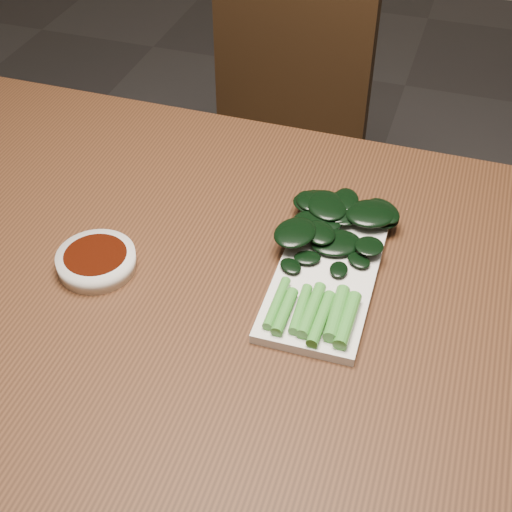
# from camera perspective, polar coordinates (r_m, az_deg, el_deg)

# --- Properties ---
(table) EXTENTS (1.40, 0.80, 0.75)m
(table) POSITION_cam_1_polar(r_m,az_deg,el_deg) (1.02, -0.78, -5.09)
(table) COLOR #3F2212
(table) RESTS_ON ground
(chair_far) EXTENTS (0.42, 0.42, 0.89)m
(chair_far) POSITION_cam_1_polar(r_m,az_deg,el_deg) (1.72, 1.35, 8.94)
(chair_far) COLOR black
(chair_far) RESTS_ON ground
(sauce_bowl) EXTENTS (0.11, 0.11, 0.03)m
(sauce_bowl) POSITION_cam_1_polar(r_m,az_deg,el_deg) (1.01, -12.65, -0.37)
(sauce_bowl) COLOR silver
(sauce_bowl) RESTS_ON table
(serving_plate) EXTENTS (0.14, 0.30, 0.01)m
(serving_plate) POSITION_cam_1_polar(r_m,az_deg,el_deg) (0.98, 5.74, -1.18)
(serving_plate) COLOR silver
(serving_plate) RESTS_ON table
(gai_lan) EXTENTS (0.18, 0.31, 0.03)m
(gai_lan) POSITION_cam_1_polar(r_m,az_deg,el_deg) (1.01, 6.03, 1.50)
(gai_lan) COLOR #408F31
(gai_lan) RESTS_ON serving_plate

